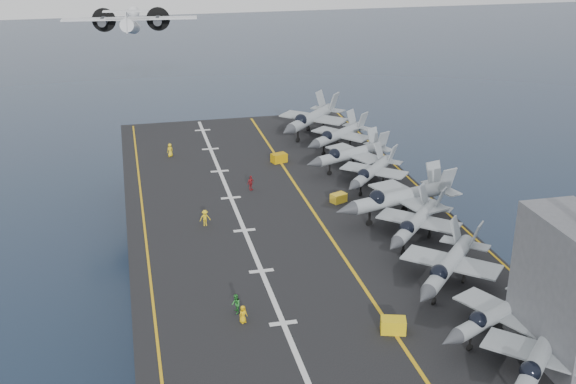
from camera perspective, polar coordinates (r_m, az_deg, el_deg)
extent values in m
plane|color=#142135|center=(87.83, 0.60, -8.85)|extent=(500.00, 500.00, 0.00)
cube|color=#56595E|center=(85.39, 0.61, -5.97)|extent=(36.00, 90.00, 10.00)
cube|color=black|center=(83.10, 0.62, -2.79)|extent=(38.00, 92.00, 0.40)
cube|color=gold|center=(83.71, 2.62, -2.46)|extent=(0.35, 90.00, 0.02)
cube|color=silver|center=(81.92, -3.46, -3.04)|extent=(0.50, 90.00, 0.02)
cube|color=gold|center=(81.05, -11.16, -3.73)|extent=(0.25, 90.00, 0.02)
cube|color=gold|center=(88.86, 12.30, -1.48)|extent=(0.25, 90.00, 0.02)
imported|color=#EEB60C|center=(64.45, -3.58, -9.61)|extent=(1.19, 1.03, 1.66)
imported|color=#2E8E34|center=(65.78, -4.14, -8.82)|extent=(0.79, 1.15, 1.88)
imported|color=yellow|center=(83.17, -6.57, -2.04)|extent=(1.22, 0.86, 1.93)
imported|color=maroon|center=(92.95, -2.97, 0.72)|extent=(1.42, 1.36, 1.98)
imported|color=yellow|center=(106.82, -9.30, 3.29)|extent=(1.43, 1.30, 1.98)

